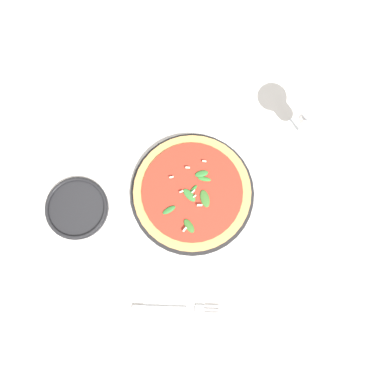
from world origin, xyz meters
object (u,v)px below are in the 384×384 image
object	(u,v)px
pizza_arugula_main	(192,193)
fork	(176,309)
side_plate_white	(76,208)
wine_glass	(311,114)

from	to	relation	value
pizza_arugula_main	fork	xyz separation A→B (m)	(-0.04, -0.29, -0.01)
fork	side_plate_white	world-z (taller)	side_plate_white
pizza_arugula_main	side_plate_white	distance (m)	0.30
side_plate_white	wine_glass	bearing A→B (deg)	19.95
wine_glass	fork	distance (m)	0.58
pizza_arugula_main	wine_glass	size ratio (longest dim) A/B	1.99
fork	side_plate_white	size ratio (longest dim) A/B	1.33
wine_glass	side_plate_white	size ratio (longest dim) A/B	0.99
fork	side_plate_white	distance (m)	0.36
wine_glass	fork	world-z (taller)	wine_glass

